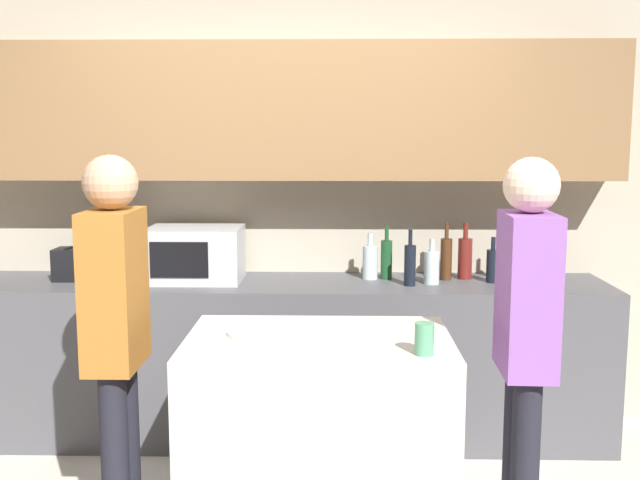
% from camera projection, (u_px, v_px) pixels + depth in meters
% --- Properties ---
extents(back_wall, '(6.40, 0.40, 2.70)m').
position_uv_depth(back_wall, '(285.00, 163.00, 4.32)').
color(back_wall, '#B2A893').
rests_on(back_wall, ground_plane).
extents(back_counter, '(3.60, 0.62, 0.89)m').
position_uv_depth(back_counter, '(283.00, 359.00, 4.21)').
color(back_counter, '#4C4C51').
rests_on(back_counter, ground_plane).
extents(kitchen_island, '(1.05, 0.69, 0.91)m').
position_uv_depth(kitchen_island, '(319.00, 447.00, 3.01)').
color(kitchen_island, beige).
rests_on(kitchen_island, ground_plane).
extents(microwave, '(0.52, 0.39, 0.30)m').
position_uv_depth(microwave, '(195.00, 254.00, 4.17)').
color(microwave, '#B7BABC').
rests_on(microwave, back_counter).
extents(toaster, '(0.26, 0.16, 0.18)m').
position_uv_depth(toaster, '(79.00, 264.00, 4.20)').
color(toaster, black).
rests_on(toaster, back_counter).
extents(potted_plant, '(0.14, 0.14, 0.40)m').
position_uv_depth(potted_plant, '(546.00, 247.00, 4.13)').
color(potted_plant, silver).
rests_on(potted_plant, back_counter).
extents(bottle_0, '(0.09, 0.09, 0.26)m').
position_uv_depth(bottle_0, '(370.00, 261.00, 4.23)').
color(bottle_0, silver).
rests_on(bottle_0, back_counter).
extents(bottle_1, '(0.06, 0.06, 0.31)m').
position_uv_depth(bottle_1, '(386.00, 259.00, 4.22)').
color(bottle_1, '#194723').
rests_on(bottle_1, back_counter).
extents(bottle_2, '(0.06, 0.06, 0.31)m').
position_uv_depth(bottle_2, '(410.00, 264.00, 4.04)').
color(bottle_2, black).
rests_on(bottle_2, back_counter).
extents(bottle_3, '(0.08, 0.08, 0.25)m').
position_uv_depth(bottle_3, '(432.00, 267.00, 4.09)').
color(bottle_3, silver).
rests_on(bottle_3, back_counter).
extents(bottle_4, '(0.07, 0.07, 0.32)m').
position_uv_depth(bottle_4, '(446.00, 258.00, 4.20)').
color(bottle_4, '#472814').
rests_on(bottle_4, back_counter).
extents(bottle_5, '(0.08, 0.08, 0.32)m').
position_uv_depth(bottle_5, '(465.00, 257.00, 4.23)').
color(bottle_5, maroon).
rests_on(bottle_5, back_counter).
extents(bottle_6, '(0.07, 0.07, 0.25)m').
position_uv_depth(bottle_6, '(493.00, 265.00, 4.13)').
color(bottle_6, black).
rests_on(bottle_6, back_counter).
extents(bottle_7, '(0.06, 0.06, 0.33)m').
position_uv_depth(bottle_7, '(511.00, 259.00, 4.15)').
color(bottle_7, black).
rests_on(bottle_7, back_counter).
extents(plate_on_island, '(0.26, 0.26, 0.01)m').
position_uv_depth(plate_on_island, '(260.00, 332.00, 2.98)').
color(plate_on_island, white).
rests_on(plate_on_island, kitchen_island).
extents(cup_0, '(0.07, 0.07, 0.12)m').
position_uv_depth(cup_0, '(424.00, 339.00, 2.70)').
color(cup_0, '#58A477').
rests_on(cup_0, kitchen_island).
extents(person_left, '(0.21, 0.35, 1.62)m').
position_uv_depth(person_left, '(526.00, 328.00, 2.89)').
color(person_left, black).
rests_on(person_left, ground_plane).
extents(person_center, '(0.21, 0.34, 1.63)m').
position_uv_depth(person_center, '(116.00, 323.00, 2.95)').
color(person_center, black).
rests_on(person_center, ground_plane).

